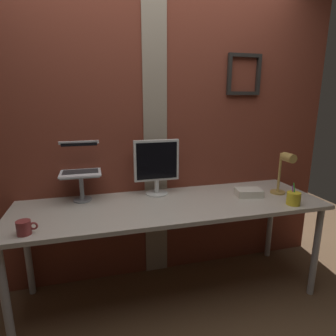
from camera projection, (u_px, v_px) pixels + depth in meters
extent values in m
plane|color=brown|center=(161.00, 292.00, 2.30)|extent=(6.00, 6.00, 0.00)
cube|color=brown|center=(150.00, 132.00, 2.35)|extent=(3.26, 0.12, 2.55)
cube|color=gray|center=(155.00, 133.00, 2.30)|extent=(0.20, 0.01, 2.55)
cube|color=black|center=(245.00, 55.00, 2.33)|extent=(0.30, 0.03, 0.03)
cube|color=black|center=(243.00, 93.00, 2.40)|extent=(0.30, 0.03, 0.03)
cube|color=black|center=(229.00, 74.00, 2.33)|extent=(0.03, 0.03, 0.28)
cube|color=black|center=(258.00, 75.00, 2.40)|extent=(0.03, 0.03, 0.28)
cube|color=beige|center=(171.00, 205.00, 2.10)|extent=(2.31, 0.71, 0.03)
cylinder|color=#B2B2B7|center=(6.00, 303.00, 1.65)|extent=(0.05, 0.05, 0.75)
cylinder|color=#B2B2B7|center=(315.00, 252.00, 2.19)|extent=(0.05, 0.05, 0.75)
cylinder|color=#B2B2B7|center=(27.00, 251.00, 2.20)|extent=(0.05, 0.05, 0.75)
cylinder|color=#B2B2B7|center=(270.00, 221.00, 2.75)|extent=(0.05, 0.05, 0.75)
cylinder|color=silver|center=(157.00, 193.00, 2.30)|extent=(0.18, 0.18, 0.01)
cylinder|color=silver|center=(157.00, 186.00, 2.29)|extent=(0.04, 0.04, 0.11)
cube|color=silver|center=(156.00, 160.00, 2.24)|extent=(0.36, 0.04, 0.33)
cube|color=black|center=(157.00, 161.00, 2.22)|extent=(0.33, 0.00, 0.29)
cylinder|color=gray|center=(83.00, 200.00, 2.16)|extent=(0.14, 0.14, 0.01)
cylinder|color=gray|center=(82.00, 187.00, 2.13)|extent=(0.03, 0.03, 0.19)
cube|color=gray|center=(81.00, 174.00, 2.11)|extent=(0.28, 0.22, 0.01)
cube|color=white|center=(81.00, 173.00, 2.11)|extent=(0.30, 0.23, 0.01)
cube|color=#2D2D30|center=(81.00, 171.00, 2.12)|extent=(0.26, 0.14, 0.00)
cube|color=white|center=(80.00, 154.00, 2.22)|extent=(0.30, 0.07, 0.22)
cube|color=black|center=(80.00, 155.00, 2.21)|extent=(0.27, 0.06, 0.19)
cylinder|color=tan|center=(278.00, 192.00, 2.33)|extent=(0.12, 0.12, 0.02)
cylinder|color=tan|center=(280.00, 172.00, 2.29)|extent=(0.02, 0.02, 0.32)
cylinder|color=tan|center=(289.00, 158.00, 2.17)|extent=(0.07, 0.11, 0.07)
cylinder|color=yellow|center=(294.00, 198.00, 2.07)|extent=(0.10, 0.10, 0.09)
cylinder|color=purple|center=(293.00, 194.00, 2.07)|extent=(0.03, 0.01, 0.13)
cylinder|color=green|center=(295.00, 193.00, 2.06)|extent=(0.02, 0.04, 0.15)
cylinder|color=maroon|center=(24.00, 228.00, 1.61)|extent=(0.08, 0.08, 0.08)
torus|color=maroon|center=(34.00, 226.00, 1.62)|extent=(0.05, 0.01, 0.05)
cube|color=silver|center=(249.00, 192.00, 2.25)|extent=(0.22, 0.17, 0.06)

